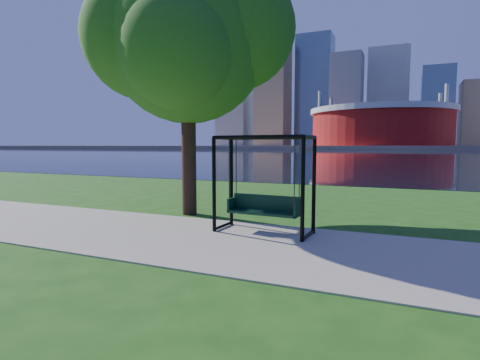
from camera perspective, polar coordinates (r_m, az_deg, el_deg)
The scene contains 8 objects.
ground at distance 8.57m, azimuth 1.55°, elevation -8.92°, with size 900.00×900.00×0.00m, color #1E5114.
path at distance 8.12m, azimuth 0.21°, elevation -9.61°, with size 120.00×4.00×0.03m, color #9E937F.
river at distance 109.77m, azimuth 21.94°, elevation 3.82°, with size 900.00×180.00×0.02m, color black.
far_bank at distance 313.72m, azimuth 23.02°, elevation 4.67°, with size 900.00×228.00×2.00m, color #937F60.
stadium at distance 243.36m, azimuth 20.59°, elevation 7.81°, with size 83.00×83.00×32.00m.
skyline at distance 328.92m, azimuth 22.51°, elevation 10.79°, with size 392.00×66.00×96.50m.
swing at distance 8.91m, azimuth 3.67°, elevation -0.99°, with size 2.33×1.10×2.33m.
park_tree at distance 11.94m, azimuth -8.09°, elevation 20.57°, with size 6.10×5.51×7.57m.
Camera 1 is at (3.10, -7.70, 2.10)m, focal length 28.00 mm.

